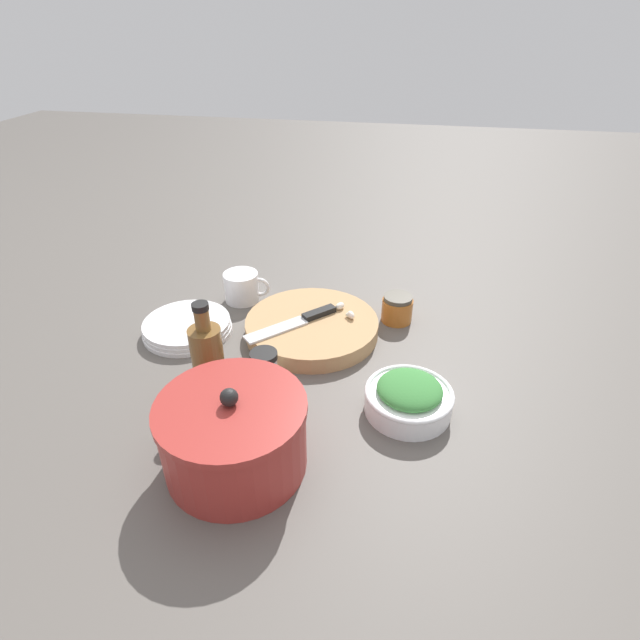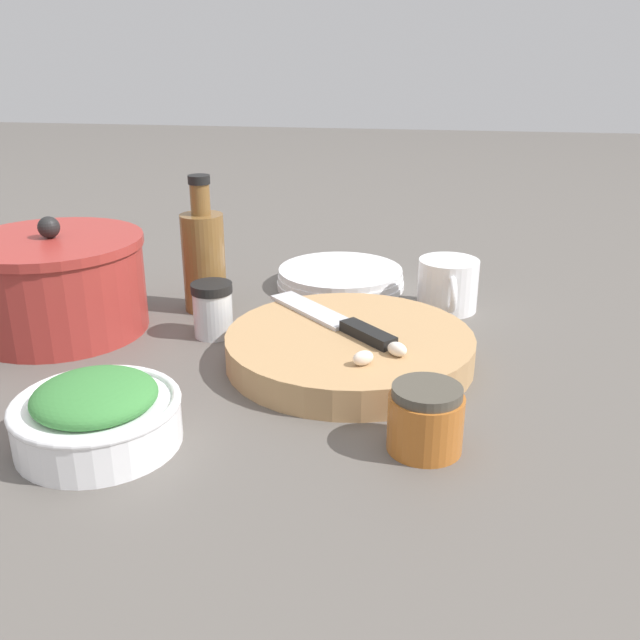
% 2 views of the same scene
% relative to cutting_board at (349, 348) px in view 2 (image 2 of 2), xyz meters
% --- Properties ---
extents(ground_plane, '(5.00, 5.00, 0.00)m').
position_rel_cutting_board_xyz_m(ground_plane, '(-0.04, 0.08, -0.02)').
color(ground_plane, '#56514C').
extents(cutting_board, '(0.30, 0.30, 0.04)m').
position_rel_cutting_board_xyz_m(cutting_board, '(0.00, 0.00, 0.00)').
color(cutting_board, tan).
rests_on(cutting_board, ground_plane).
extents(chef_knife, '(0.18, 0.18, 0.01)m').
position_rel_cutting_board_xyz_m(chef_knife, '(0.03, 0.02, 0.02)').
color(chef_knife, black).
rests_on(chef_knife, cutting_board).
extents(garlic_cloves, '(0.06, 0.06, 0.02)m').
position_rel_cutting_board_xyz_m(garlic_cloves, '(-0.07, -0.04, 0.03)').
color(garlic_cloves, silver).
rests_on(garlic_cloves, cutting_board).
extents(herb_bowl, '(0.16, 0.16, 0.07)m').
position_rel_cutting_board_xyz_m(herb_bowl, '(-0.22, 0.22, 0.01)').
color(herb_bowl, white).
rests_on(herb_bowl, ground_plane).
extents(spice_jar, '(0.05, 0.05, 0.07)m').
position_rel_cutting_board_xyz_m(spice_jar, '(0.06, 0.19, 0.02)').
color(spice_jar, silver).
rests_on(spice_jar, ground_plane).
extents(coffee_mug, '(0.11, 0.09, 0.07)m').
position_rel_cutting_board_xyz_m(coffee_mug, '(0.20, -0.12, 0.02)').
color(coffee_mug, white).
rests_on(coffee_mug, ground_plane).
extents(plate_stack, '(0.20, 0.20, 0.03)m').
position_rel_cutting_board_xyz_m(plate_stack, '(0.28, 0.05, -0.00)').
color(plate_stack, white).
rests_on(plate_stack, ground_plane).
extents(honey_jar, '(0.07, 0.07, 0.07)m').
position_rel_cutting_board_xyz_m(honey_jar, '(-0.19, -0.09, 0.01)').
color(honey_jar, '#B26023').
rests_on(honey_jar, ground_plane).
extents(oil_bottle, '(0.06, 0.06, 0.19)m').
position_rel_cutting_board_xyz_m(oil_bottle, '(0.15, 0.23, 0.06)').
color(oil_bottle, brown).
rests_on(oil_bottle, ground_plane).
extents(stock_pot, '(0.23, 0.23, 0.16)m').
position_rel_cutting_board_xyz_m(stock_pot, '(0.04, 0.39, 0.05)').
color(stock_pot, '#9E2D28').
rests_on(stock_pot, ground_plane).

